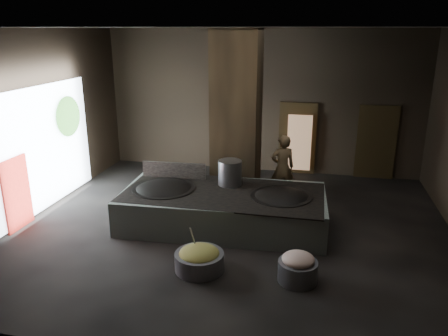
% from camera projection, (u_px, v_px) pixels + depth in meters
% --- Properties ---
extents(floor, '(10.00, 9.00, 0.10)m').
position_uv_depth(floor, '(233.00, 228.00, 10.36)').
color(floor, black).
rests_on(floor, ground).
extents(ceiling, '(10.00, 9.00, 0.10)m').
position_uv_depth(ceiling, '(235.00, 25.00, 8.96)').
color(ceiling, black).
rests_on(ceiling, back_wall).
extents(back_wall, '(10.00, 0.10, 4.50)m').
position_uv_depth(back_wall, '(261.00, 102.00, 13.89)').
color(back_wall, black).
rests_on(back_wall, ground).
extents(front_wall, '(10.00, 0.10, 4.50)m').
position_uv_depth(front_wall, '(164.00, 217.00, 5.43)').
color(front_wall, black).
rests_on(front_wall, ground).
extents(left_wall, '(0.10, 9.00, 4.50)m').
position_uv_depth(left_wall, '(32.00, 124.00, 10.68)').
color(left_wall, black).
rests_on(left_wall, ground).
extents(pillar, '(1.20, 1.20, 4.50)m').
position_uv_depth(pillar, '(237.00, 117.00, 11.49)').
color(pillar, black).
rests_on(pillar, ground).
extents(hearth_platform, '(4.83, 2.48, 0.82)m').
position_uv_depth(hearth_platform, '(223.00, 209.00, 10.34)').
color(hearth_platform, '#A2B4A6').
rests_on(hearth_platform, ground).
extents(platform_cap, '(4.63, 2.22, 0.03)m').
position_uv_depth(platform_cap, '(223.00, 193.00, 10.21)').
color(platform_cap, black).
rests_on(platform_cap, hearth_platform).
extents(wok_left, '(1.49, 1.49, 0.41)m').
position_uv_depth(wok_left, '(164.00, 191.00, 10.48)').
color(wok_left, black).
rests_on(wok_left, hearth_platform).
extents(wok_left_rim, '(1.52, 1.52, 0.05)m').
position_uv_depth(wok_left_rim, '(164.00, 189.00, 10.46)').
color(wok_left_rim, black).
rests_on(wok_left_rim, hearth_platform).
extents(wok_right, '(1.39, 1.39, 0.39)m').
position_uv_depth(wok_right, '(281.00, 199.00, 10.01)').
color(wok_right, black).
rests_on(wok_right, hearth_platform).
extents(wok_right_rim, '(1.42, 1.42, 0.05)m').
position_uv_depth(wok_right_rim, '(281.00, 196.00, 9.98)').
color(wok_right_rim, black).
rests_on(wok_right_rim, hearth_platform).
extents(stock_pot, '(0.58, 0.58, 0.62)m').
position_uv_depth(stock_pot, '(230.00, 173.00, 10.62)').
color(stock_pot, gray).
rests_on(stock_pot, hearth_platform).
extents(splash_guard, '(1.65, 0.14, 0.41)m').
position_uv_depth(splash_guard, '(174.00, 170.00, 11.14)').
color(splash_guard, black).
rests_on(splash_guard, hearth_platform).
extents(cook, '(0.76, 0.63, 1.80)m').
position_uv_depth(cook, '(282.00, 168.00, 11.78)').
color(cook, olive).
rests_on(cook, ground).
extents(veg_basin, '(1.23, 1.23, 0.35)m').
position_uv_depth(veg_basin, '(199.00, 261.00, 8.46)').
color(veg_basin, slate).
rests_on(veg_basin, ground).
extents(veg_fill, '(0.79, 0.79, 0.24)m').
position_uv_depth(veg_fill, '(199.00, 253.00, 8.41)').
color(veg_fill, olive).
rests_on(veg_fill, veg_basin).
extents(ladle, '(0.06, 0.38, 0.68)m').
position_uv_depth(ladle, '(194.00, 240.00, 8.51)').
color(ladle, gray).
rests_on(ladle, veg_basin).
extents(meat_basin, '(0.81, 0.81, 0.40)m').
position_uv_depth(meat_basin, '(298.00, 271.00, 8.07)').
color(meat_basin, slate).
rests_on(meat_basin, ground).
extents(meat_fill, '(0.61, 0.61, 0.23)m').
position_uv_depth(meat_fill, '(298.00, 259.00, 7.99)').
color(meat_fill, tan).
rests_on(meat_fill, meat_basin).
extents(doorway_near, '(1.18, 0.08, 2.38)m').
position_uv_depth(doorway_near, '(297.00, 140.00, 13.91)').
color(doorway_near, black).
rests_on(doorway_near, ground).
extents(doorway_near_glow, '(0.75, 0.04, 1.77)m').
position_uv_depth(doorway_near_glow, '(299.00, 143.00, 13.72)').
color(doorway_near_glow, '#8C6647').
rests_on(doorway_near_glow, ground).
extents(doorway_far, '(1.18, 0.08, 2.38)m').
position_uv_depth(doorway_far, '(376.00, 144.00, 13.42)').
color(doorway_far, black).
rests_on(doorway_far, ground).
extents(doorway_far_glow, '(0.80, 0.04, 1.90)m').
position_uv_depth(doorway_far_glow, '(371.00, 144.00, 13.63)').
color(doorway_far_glow, '#8C6647').
rests_on(doorway_far_glow, ground).
extents(left_opening, '(0.04, 4.20, 3.10)m').
position_uv_depth(left_opening, '(44.00, 148.00, 11.05)').
color(left_opening, white).
rests_on(left_opening, ground).
extents(pavilion_sliver, '(0.05, 0.90, 1.70)m').
position_uv_depth(pavilion_sliver, '(17.00, 194.00, 10.05)').
color(pavilion_sliver, maroon).
rests_on(pavilion_sliver, ground).
extents(tree_silhouette, '(0.28, 1.10, 1.10)m').
position_uv_depth(tree_silhouette, '(68.00, 116.00, 11.87)').
color(tree_silhouette, '#194714').
rests_on(tree_silhouette, left_opening).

